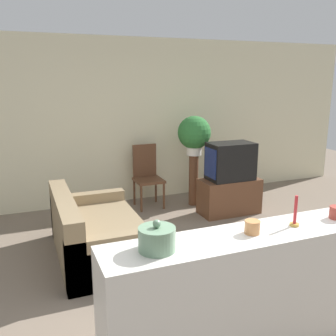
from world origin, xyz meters
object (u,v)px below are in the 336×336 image
at_px(couch, 96,234).
at_px(wooden_chair, 147,173).
at_px(potted_plant, 194,133).
at_px(television, 230,161).
at_px(decorative_bowl, 157,239).

xyz_separation_m(couch, wooden_chair, (1.14, 1.51, 0.28)).
relative_size(wooden_chair, potted_plant, 1.59).
height_order(television, decorative_bowl, decorative_bowl).
height_order(couch, wooden_chair, wooden_chair).
distance_m(couch, wooden_chair, 1.91).
relative_size(couch, decorative_bowl, 6.68).
bearing_deg(couch, decorative_bowl, -89.12).
xyz_separation_m(television, decorative_bowl, (-2.16, -2.69, 0.22)).
xyz_separation_m(wooden_chair, decorative_bowl, (-1.11, -3.51, 0.51)).
xyz_separation_m(potted_plant, decorative_bowl, (-1.83, -3.26, -0.14)).
relative_size(television, wooden_chair, 0.69).
xyz_separation_m(couch, decorative_bowl, (0.03, -2.01, 0.78)).
xyz_separation_m(television, wooden_chair, (-1.06, 0.82, -0.29)).
bearing_deg(potted_plant, couch, -145.96).
relative_size(potted_plant, decorative_bowl, 2.60).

